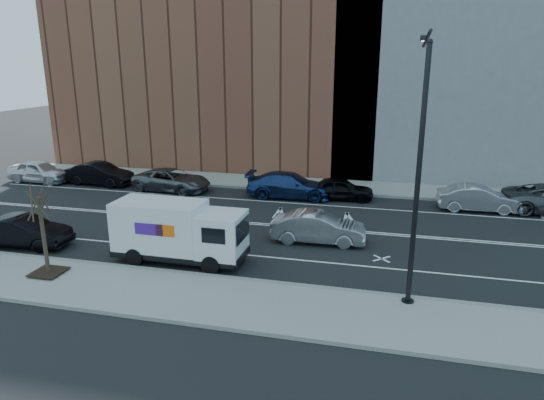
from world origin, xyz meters
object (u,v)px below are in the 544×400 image
at_px(fedex_van, 178,231).
at_px(driving_sedan, 318,227).
at_px(far_parked_b, 100,174).
at_px(far_parked_a, 40,171).

bearing_deg(fedex_van, driving_sedan, 34.22).
xyz_separation_m(fedex_van, far_parked_b, (-11.04, 11.25, -0.60)).
bearing_deg(driving_sedan, far_parked_a, 69.05).
distance_m(fedex_van, far_parked_a, 19.12).
bearing_deg(fedex_van, far_parked_b, 134.84).
height_order(fedex_van, driving_sedan, fedex_van).
bearing_deg(far_parked_b, fedex_van, -131.26).
bearing_deg(far_parked_b, far_parked_a, 98.55).
height_order(fedex_van, far_parked_a, fedex_van).
relative_size(far_parked_a, driving_sedan, 1.03).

